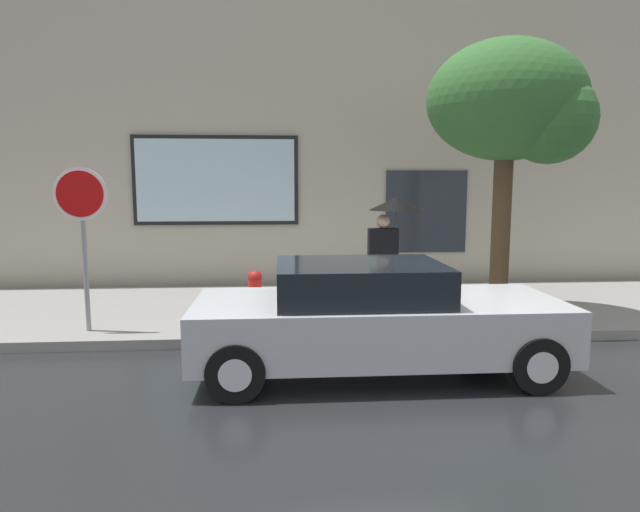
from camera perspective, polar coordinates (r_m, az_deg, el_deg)
name	(u,v)px	position (r m, az deg, el deg)	size (l,w,h in m)	color
ground_plane	(388,369)	(6.97, 7.20, -11.75)	(60.00, 60.00, 0.00)	black
sidewalk	(355,309)	(9.79, 3.75, -5.57)	(20.00, 4.00, 0.15)	gray
building_facade	(340,129)	(12.07, 2.12, 13.20)	(20.00, 0.67, 7.00)	#B2A893
parked_car	(374,318)	(6.68, 5.68, -6.53)	(4.42, 1.84, 1.36)	#B7BABF
fire_hydrant	(255,295)	(8.83, -6.86, -4.06)	(0.30, 0.44, 0.77)	red
pedestrian_with_umbrella	(392,223)	(9.02, 7.56, 3.48)	(0.93, 0.93, 1.94)	black
street_tree	(515,106)	(9.50, 19.88, 14.61)	(2.57, 2.19, 4.46)	#4C3823
stop_sign	(82,217)	(8.49, -23.83, 3.82)	(0.76, 0.10, 2.39)	gray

